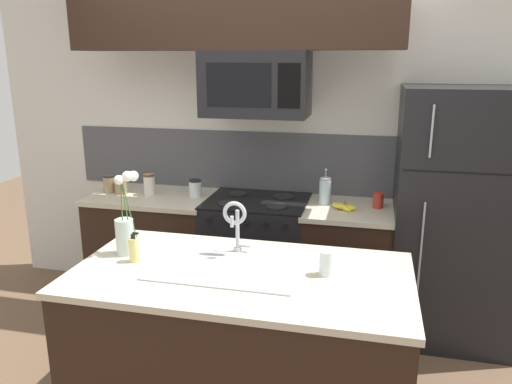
{
  "coord_description": "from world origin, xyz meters",
  "views": [
    {
      "loc": [
        0.82,
        -2.61,
        1.96
      ],
      "look_at": [
        0.14,
        0.27,
        1.16
      ],
      "focal_mm": 35.0,
      "sensor_mm": 36.0,
      "label": 1
    }
  ],
  "objects_px": {
    "drinking_glass": "(326,263)",
    "storage_jar_squat": "(195,188)",
    "banana_bunch": "(345,207)",
    "refrigerator": "(456,217)",
    "french_press": "(325,191)",
    "sink_faucet": "(235,220)",
    "flower_vase": "(125,229)",
    "storage_jar_short": "(149,184)",
    "storage_jar_tall": "(110,184)",
    "dish_soap_bottle": "(134,249)",
    "storage_jar_medium": "(121,186)",
    "microwave": "(256,84)",
    "stove_range": "(257,257)",
    "coffee_tin": "(378,200)"
  },
  "relations": [
    {
      "from": "storage_jar_tall",
      "to": "storage_jar_squat",
      "type": "bearing_deg",
      "value": 2.92
    },
    {
      "from": "coffee_tin",
      "to": "dish_soap_bottle",
      "type": "distance_m",
      "value": 1.82
    },
    {
      "from": "stove_range",
      "to": "storage_jar_tall",
      "type": "distance_m",
      "value": 1.32
    },
    {
      "from": "storage_jar_short",
      "to": "sink_faucet",
      "type": "bearing_deg",
      "value": -46.11
    },
    {
      "from": "stove_range",
      "to": "refrigerator",
      "type": "xyz_separation_m",
      "value": [
        1.42,
        0.02,
        0.43
      ]
    },
    {
      "from": "flower_vase",
      "to": "dish_soap_bottle",
      "type": "bearing_deg",
      "value": -44.9
    },
    {
      "from": "drinking_glass",
      "to": "flower_vase",
      "type": "distance_m",
      "value": 1.1
    },
    {
      "from": "banana_bunch",
      "to": "flower_vase",
      "type": "height_order",
      "value": "flower_vase"
    },
    {
      "from": "storage_jar_squat",
      "to": "french_press",
      "type": "distance_m",
      "value": 1.0
    },
    {
      "from": "french_press",
      "to": "sink_faucet",
      "type": "height_order",
      "value": "sink_faucet"
    },
    {
      "from": "refrigerator",
      "to": "dish_soap_bottle",
      "type": "relative_size",
      "value": 10.78
    },
    {
      "from": "refrigerator",
      "to": "storage_jar_short",
      "type": "xyz_separation_m",
      "value": [
        -2.29,
        -0.02,
        0.1
      ]
    },
    {
      "from": "storage_jar_tall",
      "to": "storage_jar_squat",
      "type": "height_order",
      "value": "storage_jar_tall"
    },
    {
      "from": "sink_faucet",
      "to": "storage_jar_short",
      "type": "bearing_deg",
      "value": 133.89
    },
    {
      "from": "stove_range",
      "to": "drinking_glass",
      "type": "distance_m",
      "value": 1.45
    },
    {
      "from": "refrigerator",
      "to": "flower_vase",
      "type": "xyz_separation_m",
      "value": [
        -1.88,
        -1.19,
        0.16
      ]
    },
    {
      "from": "storage_jar_tall",
      "to": "sink_faucet",
      "type": "height_order",
      "value": "sink_faucet"
    },
    {
      "from": "storage_jar_tall",
      "to": "coffee_tin",
      "type": "bearing_deg",
      "value": 1.42
    },
    {
      "from": "coffee_tin",
      "to": "sink_faucet",
      "type": "bearing_deg",
      "value": -125.23
    },
    {
      "from": "microwave",
      "to": "coffee_tin",
      "type": "bearing_deg",
      "value": 4.58
    },
    {
      "from": "flower_vase",
      "to": "storage_jar_medium",
      "type": "bearing_deg",
      "value": 119.32
    },
    {
      "from": "refrigerator",
      "to": "storage_jar_tall",
      "type": "bearing_deg",
      "value": -179.52
    },
    {
      "from": "stove_range",
      "to": "storage_jar_squat",
      "type": "xyz_separation_m",
      "value": [
        -0.5,
        0.03,
        0.51
      ]
    },
    {
      "from": "drinking_glass",
      "to": "storage_jar_squat",
      "type": "bearing_deg",
      "value": 132.72
    },
    {
      "from": "microwave",
      "to": "sink_faucet",
      "type": "bearing_deg",
      "value": -83.05
    },
    {
      "from": "sink_faucet",
      "to": "microwave",
      "type": "bearing_deg",
      "value": 96.95
    },
    {
      "from": "french_press",
      "to": "coffee_tin",
      "type": "height_order",
      "value": "french_press"
    },
    {
      "from": "banana_bunch",
      "to": "french_press",
      "type": "height_order",
      "value": "french_press"
    },
    {
      "from": "storage_jar_short",
      "to": "storage_jar_squat",
      "type": "xyz_separation_m",
      "value": [
        0.37,
        0.03,
        -0.02
      ]
    },
    {
      "from": "stove_range",
      "to": "refrigerator",
      "type": "relative_size",
      "value": 0.52
    },
    {
      "from": "refrigerator",
      "to": "storage_jar_tall",
      "type": "xyz_separation_m",
      "value": [
        -2.63,
        -0.02,
        0.09
      ]
    },
    {
      "from": "banana_bunch",
      "to": "refrigerator",
      "type": "bearing_deg",
      "value": 5.99
    },
    {
      "from": "banana_bunch",
      "to": "flower_vase",
      "type": "xyz_separation_m",
      "value": [
        -1.12,
        -1.11,
        0.12
      ]
    },
    {
      "from": "storage_jar_medium",
      "to": "french_press",
      "type": "xyz_separation_m",
      "value": [
        1.61,
        0.09,
        0.03
      ]
    },
    {
      "from": "refrigerator",
      "to": "storage_jar_squat",
      "type": "relative_size",
      "value": 13.41
    },
    {
      "from": "storage_jar_short",
      "to": "sink_faucet",
      "type": "height_order",
      "value": "sink_faucet"
    },
    {
      "from": "drinking_glass",
      "to": "sink_faucet",
      "type": "bearing_deg",
      "value": 162.36
    },
    {
      "from": "storage_jar_medium",
      "to": "storage_jar_squat",
      "type": "xyz_separation_m",
      "value": [
        0.6,
        0.07,
        -0.0
      ]
    },
    {
      "from": "storage_jar_short",
      "to": "storage_jar_squat",
      "type": "bearing_deg",
      "value": 4.87
    },
    {
      "from": "refrigerator",
      "to": "french_press",
      "type": "distance_m",
      "value": 0.92
    },
    {
      "from": "storage_jar_tall",
      "to": "sink_faucet",
      "type": "distance_m",
      "value": 1.69
    },
    {
      "from": "storage_jar_short",
      "to": "refrigerator",
      "type": "bearing_deg",
      "value": 0.44
    },
    {
      "from": "sink_faucet",
      "to": "drinking_glass",
      "type": "relative_size",
      "value": 2.42
    },
    {
      "from": "microwave",
      "to": "storage_jar_medium",
      "type": "bearing_deg",
      "value": -179.47
    },
    {
      "from": "drinking_glass",
      "to": "flower_vase",
      "type": "relative_size",
      "value": 0.27
    },
    {
      "from": "dish_soap_bottle",
      "to": "drinking_glass",
      "type": "height_order",
      "value": "dish_soap_bottle"
    },
    {
      "from": "microwave",
      "to": "storage_jar_short",
      "type": "distance_m",
      "value": 1.17
    },
    {
      "from": "coffee_tin",
      "to": "drinking_glass",
      "type": "height_order",
      "value": "drinking_glass"
    },
    {
      "from": "french_press",
      "to": "dish_soap_bottle",
      "type": "height_order",
      "value": "french_press"
    },
    {
      "from": "storage_jar_short",
      "to": "storage_jar_squat",
      "type": "relative_size",
      "value": 1.24
    }
  ]
}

